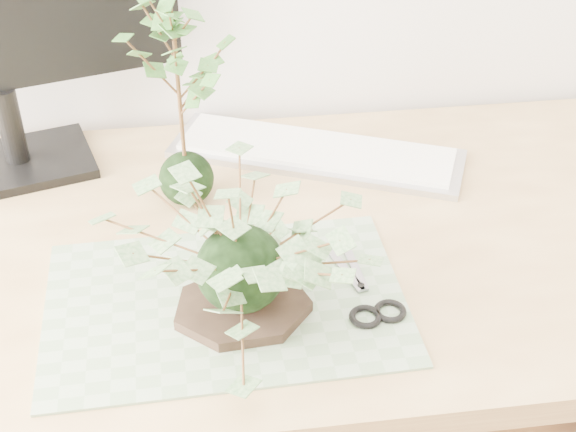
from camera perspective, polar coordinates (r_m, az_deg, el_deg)
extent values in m
cube|color=tan|center=(1.17, -0.65, -2.22)|extent=(1.60, 0.70, 0.04)
cube|color=gray|center=(1.05, -4.46, -6.12)|extent=(0.47, 0.32, 0.00)
cylinder|color=black|center=(1.03, -3.26, -6.49)|extent=(0.19, 0.19, 0.01)
sphere|color=black|center=(0.99, -3.39, -3.77)|extent=(0.11, 0.11, 0.11)
sphere|color=black|center=(1.22, -7.23, 2.67)|extent=(0.08, 0.08, 0.08)
cylinder|color=#51341A|center=(1.16, -7.67, 7.65)|extent=(0.01, 0.01, 0.20)
cube|color=#B1B1B7|center=(1.34, 2.01, 4.45)|extent=(0.50, 0.32, 0.01)
cube|color=white|center=(1.33, 2.02, 4.79)|extent=(0.46, 0.28, 0.01)
cube|color=black|center=(1.38, -18.56, 3.56)|extent=(0.26, 0.22, 0.02)
cylinder|color=black|center=(1.35, -19.12, 6.08)|extent=(0.04, 0.04, 0.12)
cube|color=gray|center=(1.10, 4.44, -3.67)|extent=(0.04, 0.10, 0.00)
cube|color=gray|center=(1.10, 5.21, -3.60)|extent=(0.02, 0.10, 0.00)
torus|color=black|center=(1.02, 5.02, -7.09)|extent=(0.05, 0.05, 0.01)
torus|color=black|center=(1.03, 6.87, -6.90)|extent=(0.05, 0.05, 0.01)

